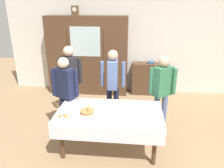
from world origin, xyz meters
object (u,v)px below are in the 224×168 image
book_stack (151,62)px  person_near_right_end (162,87)px  tea_cup_mid_left (124,115)px  person_beside_shelf (65,89)px  pastry_plate (63,117)px  dining_table (109,117)px  wall_cabinet (88,56)px  mantel_clock (75,10)px  person_behind_table_right (70,76)px  bread_basket (87,111)px  spoon_far_right (74,112)px  tea_cup_near_right (131,111)px  bookshelf_low (150,79)px  tea_cup_front_edge (151,106)px  spoon_near_left (105,120)px  person_behind_table_left (113,80)px  spoon_near_right (144,123)px

book_stack → person_near_right_end: (0.10, -1.88, 0.01)m
tea_cup_mid_left → person_near_right_end: 1.14m
tea_cup_mid_left → person_beside_shelf: 1.31m
tea_cup_mid_left → pastry_plate: bearing=-171.9°
dining_table → pastry_plate: bearing=-159.8°
dining_table → pastry_plate: 0.77m
wall_cabinet → mantel_clock: mantel_clock is taller
pastry_plate → person_behind_table_right: 1.36m
bread_basket → spoon_far_right: size_ratio=2.02×
book_stack → person_beside_shelf: size_ratio=0.12×
tea_cup_near_right → person_near_right_end: person_near_right_end is taller
tea_cup_near_right → bookshelf_low: bearing=79.5°
mantel_clock → tea_cup_front_edge: mantel_clock is taller
bread_basket → person_near_right_end: bearing=32.4°
mantel_clock → person_near_right_end: mantel_clock is taller
spoon_near_left → person_beside_shelf: bearing=138.8°
person_behind_table_left → person_beside_shelf: person_behind_table_left is taller
mantel_clock → pastry_plate: mantel_clock is taller
book_stack → pastry_plate: size_ratio=0.67×
bookshelf_low → person_behind_table_right: bearing=-138.7°
wall_cabinet → tea_cup_front_edge: 2.87m
spoon_near_left → spoon_near_right: same height
spoon_far_right → spoon_near_left: same height
pastry_plate → spoon_near_right: (1.29, -0.03, -0.01)m
spoon_far_right → person_behind_table_right: person_behind_table_right is taller
dining_table → tea_cup_front_edge: size_ratio=13.76×
dining_table → tea_cup_mid_left: tea_cup_mid_left is taller
pastry_plate → bread_basket: bearing=29.5°
person_beside_shelf → bread_basket: bearing=-45.6°
bread_basket → book_stack: bearing=65.9°
book_stack → spoon_near_left: (-0.89, -2.91, -0.19)m
person_near_right_end → tea_cup_front_edge: bearing=-113.6°
person_near_right_end → person_beside_shelf: size_ratio=1.00×
person_beside_shelf → dining_table: bearing=-28.0°
mantel_clock → person_beside_shelf: mantel_clock is taller
book_stack → pastry_plate: (-1.56, -2.90, -0.18)m
tea_cup_mid_left → person_behind_table_left: (-0.30, 1.14, 0.20)m
tea_cup_near_right → spoon_near_left: 0.50m
person_near_right_end → mantel_clock: bearing=139.4°
mantel_clock → book_stack: bearing=1.4°
bread_basket → person_beside_shelf: (-0.53, 0.54, 0.17)m
bread_basket → spoon_near_left: bread_basket is taller
pastry_plate → person_near_right_end: bearing=31.8°
wall_cabinet → pastry_plate: (0.19, -2.85, -0.33)m
dining_table → person_near_right_end: bearing=39.0°
wall_cabinet → spoon_near_left: size_ratio=18.42×
spoon_near_right → person_beside_shelf: person_beside_shelf is taller
tea_cup_front_edge → spoon_near_right: (-0.14, -0.54, -0.02)m
spoon_near_left → person_behind_table_right: person_behind_table_right is taller
mantel_clock → tea_cup_front_edge: (1.90, -2.35, -1.50)m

